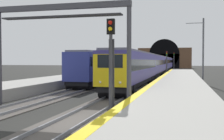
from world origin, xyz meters
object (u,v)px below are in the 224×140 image
(train_main_approaching, at_px, (158,64))
(railway_signal_near, at_px, (111,62))
(railway_signal_far, at_px, (174,59))
(catenary_mast_near, at_px, (203,50))
(railway_signal_mid, at_px, (167,61))
(overhead_signal_gantry, at_px, (60,28))
(train_adjacent_platform, at_px, (130,64))

(train_main_approaching, xyz_separation_m, railway_signal_near, (-45.18, -1.74, 0.67))
(railway_signal_near, bearing_deg, train_main_approaching, -177.80)
(train_main_approaching, height_order, railway_signal_near, railway_signal_near)
(railway_signal_near, bearing_deg, railway_signal_far, -180.00)
(railway_signal_near, distance_m, catenary_mast_near, 25.42)
(railway_signal_near, bearing_deg, catenary_mast_near, 166.79)
(railway_signal_mid, bearing_deg, railway_signal_far, -180.00)
(train_main_approaching, xyz_separation_m, overhead_signal_gantry, (-41.81, 2.48, 2.79))
(overhead_signal_gantry, xyz_separation_m, catenary_mast_near, (21.34, -10.02, -0.72))
(railway_signal_far, bearing_deg, overhead_signal_gantry, -2.79)
(railway_signal_mid, relative_size, railway_signal_far, 0.84)
(train_main_approaching, distance_m, overhead_signal_gantry, 41.97)
(train_adjacent_platform, distance_m, railway_signal_mid, 8.31)
(train_main_approaching, height_order, train_adjacent_platform, train_adjacent_platform)
(train_main_approaching, distance_m, train_adjacent_platform, 6.42)
(railway_signal_mid, bearing_deg, catenary_mast_near, 15.26)
(railway_signal_mid, xyz_separation_m, railway_signal_far, (43.99, -0.00, 0.52))
(railway_signal_mid, relative_size, catenary_mast_near, 0.59)
(train_adjacent_platform, bearing_deg, railway_signal_mid, -53.49)
(train_adjacent_platform, height_order, railway_signal_mid, railway_signal_mid)
(railway_signal_far, bearing_deg, railway_signal_mid, 0.00)
(train_adjacent_platform, relative_size, overhead_signal_gantry, 6.21)
(train_adjacent_platform, height_order, railway_signal_far, railway_signal_far)
(railway_signal_mid, distance_m, overhead_signal_gantry, 42.85)
(train_main_approaching, distance_m, railway_signal_near, 45.22)
(train_main_approaching, bearing_deg, railway_signal_near, 2.62)
(train_adjacent_platform, bearing_deg, railway_signal_near, -170.23)
(train_main_approaching, height_order, railway_signal_far, railway_signal_far)
(overhead_signal_gantry, bearing_deg, railway_signal_mid, -5.65)
(train_adjacent_platform, xyz_separation_m, railway_signal_mid, (4.87, -6.70, 0.72))
(railway_signal_mid, bearing_deg, train_main_approaching, -65.61)
(train_main_approaching, height_order, catenary_mast_near, catenary_mast_near)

